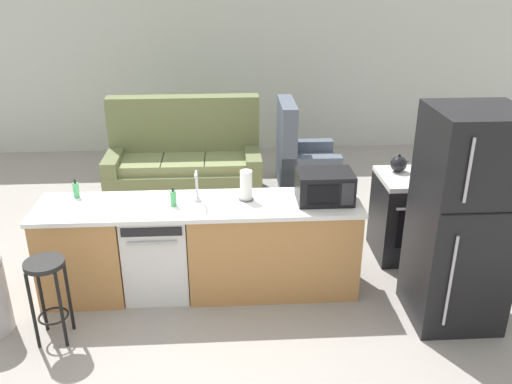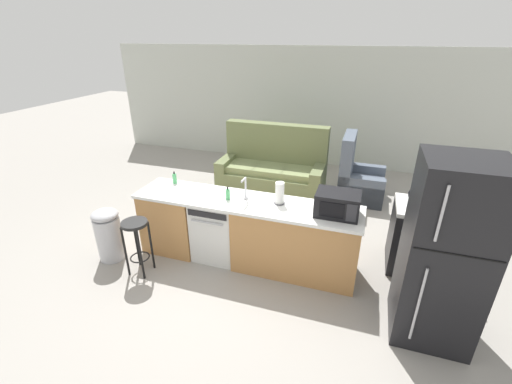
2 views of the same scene
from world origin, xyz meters
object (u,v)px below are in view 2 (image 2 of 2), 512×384
Objects in this scene: stove_range at (422,238)px; trash_bin at (109,234)px; paper_towel_roll at (280,193)px; dishwasher at (218,228)px; microwave at (338,204)px; bar_stool at (136,236)px; soap_bottle at (228,194)px; armchair at (356,180)px; couch at (273,171)px; refrigerator at (445,254)px; dish_soap_bottle at (175,178)px; kettle at (415,195)px.

trash_bin is (-3.97, -1.08, -0.07)m from stove_range.
paper_towel_roll is at bearing -164.78° from stove_range.
microwave is (1.54, -0.00, 0.62)m from dishwasher.
soap_bottle is at bearing 33.14° from bar_stool.
microwave is 2.60m from armchair.
soap_bottle is 2.47m from couch.
bar_stool is 0.37× the size of couch.
refrigerator is 1.88m from paper_towel_roll.
dish_soap_bottle is (-2.27, 0.22, -0.07)m from microwave.
kettle is (-0.17, 0.13, 0.53)m from stove_range.
stove_range is at bearing -64.80° from armchair.
paper_towel_roll is 0.24× the size of armchair.
paper_towel_roll is 2.37m from trash_bin.
refrigerator is 2.48m from soap_bottle.
refrigerator is 9.20× the size of kettle.
armchair is (-0.75, 1.82, -0.64)m from kettle.
bar_stool is (-1.63, -0.74, -0.50)m from paper_towel_roll.
paper_towel_roll is at bearing -72.59° from couch.
paper_towel_roll is 1.86m from bar_stool.
kettle is (3.17, 0.46, 0.01)m from dish_soap_bottle.
dishwasher reaches higher than bar_stool.
soap_bottle is 0.09× the size of couch.
dishwasher is at bearing 168.07° from refrigerator.
trash_bin is at bearing -162.29° from kettle.
microwave is 0.25× the size of couch.
refrigerator is at bearing -82.32° from kettle.
armchair is (3.05, 3.03, -0.03)m from trash_bin.
refrigerator is 0.94× the size of couch.
paper_towel_roll is at bearing 15.33° from trash_bin.
refrigerator is 2.55× the size of bar_stool.
armchair is at bearing 106.75° from refrigerator.
dish_soap_bottle is 0.15× the size of armchair.
paper_towel_roll is at bearing 174.47° from microwave.
refrigerator is at bearing -19.23° from paper_towel_roll.
bar_stool is at bearing -146.86° from soap_bottle.
stove_range is at bearing 15.22° from paper_towel_roll.
dish_soap_bottle is (-0.91, 0.24, 0.00)m from soap_bottle.
stove_range is 1.33m from microwave.
armchair is (2.42, 2.28, -0.62)m from dish_soap_bottle.
dish_soap_bottle is at bearing -136.61° from armchair.
trash_bin is at bearing -164.72° from stove_range.
dish_soap_bottle is (-0.73, 0.21, 0.55)m from dishwasher.
dishwasher is at bearing -168.09° from stove_range.
dishwasher is at bearing 21.38° from trash_bin.
microwave is 1.12m from kettle.
dishwasher is 2.98× the size of paper_towel_roll.
couch reaches higher than paper_towel_roll.
kettle reaches higher than soap_bottle.
paper_towel_roll is 0.38× the size of bar_stool.
couch is at bearing -175.56° from armchair.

